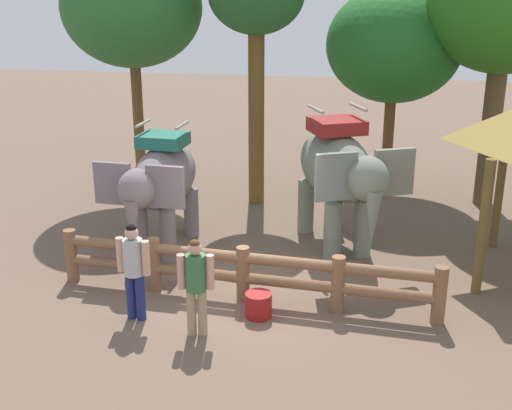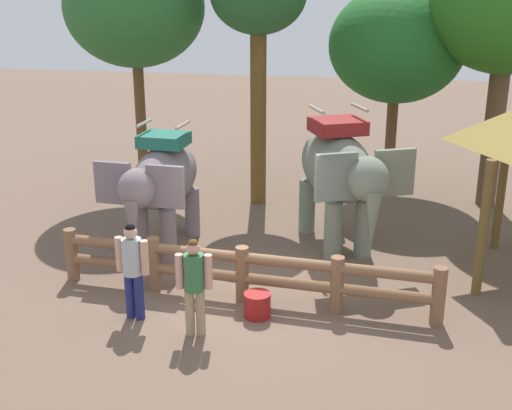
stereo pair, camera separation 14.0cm
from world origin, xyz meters
name	(u,v)px [view 1 (the left image)]	position (x,y,z in m)	size (l,w,h in m)	color
ground_plane	(244,299)	(0.00, 0.00, 0.00)	(60.00, 60.00, 0.00)	brown
log_fence	(243,270)	(0.00, -0.04, 0.61)	(7.14, 0.74, 1.05)	brown
elephant_near_left	(161,181)	(-2.17, 2.02, 1.56)	(1.85, 3.23, 2.77)	slate
elephant_center	(339,171)	(1.52, 2.85, 1.73)	(2.78, 3.63, 3.08)	slate
tourist_woman_in_black	(134,265)	(-1.69, -1.05, 1.01)	(0.61, 0.39, 1.75)	navy
tourist_man_in_blue	(196,281)	(-0.50, -1.40, 0.98)	(0.60, 0.37, 1.70)	tan
tree_far_left	(505,9)	(5.15, 6.55, 4.95)	(3.79, 3.79, 6.62)	brown
tree_back_center	(256,1)	(-0.76, 5.59, 5.13)	(2.36, 2.36, 6.32)	brown
tree_far_right	(132,8)	(-4.04, 5.89, 4.93)	(3.59, 3.59, 6.48)	brown
tree_deep_back	(394,45)	(2.62, 7.38, 3.97)	(3.59, 3.59, 5.51)	brown
feed_bucket	(259,305)	(0.39, -0.60, 0.22)	(0.47, 0.47, 0.44)	maroon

